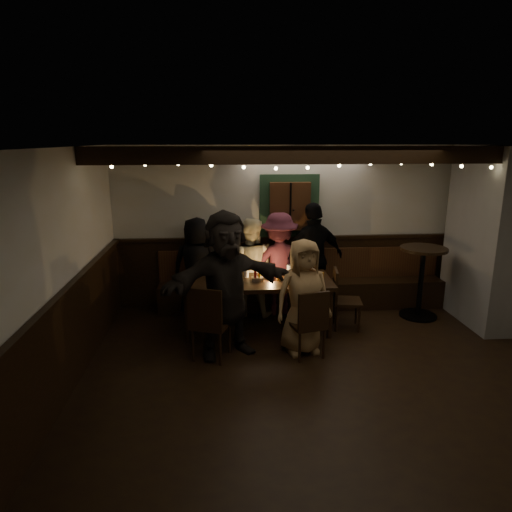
{
  "coord_description": "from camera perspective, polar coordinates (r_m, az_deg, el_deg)",
  "views": [
    {
      "loc": [
        -1.3,
        -4.74,
        2.68
      ],
      "look_at": [
        -0.8,
        1.6,
        1.05
      ],
      "focal_mm": 32.0,
      "sensor_mm": 36.0,
      "label": 1
    }
  ],
  "objects": [
    {
      "name": "person_f",
      "position": [
        5.68,
        -3.74,
        -3.59
      ],
      "size": [
        1.81,
        1.1,
        1.86
      ],
      "primitive_type": "imported",
      "rotation": [
        0.0,
        0.0,
        0.35
      ],
      "color": "black",
      "rests_on": "ground"
    },
    {
      "name": "person_e",
      "position": [
        7.19,
        7.19,
        -0.28
      ],
      "size": [
        1.11,
        0.73,
        1.75
      ],
      "primitive_type": "imported",
      "rotation": [
        0.0,
        0.0,
        3.46
      ],
      "color": "black",
      "rests_on": "ground"
    },
    {
      "name": "person_c",
      "position": [
        7.05,
        -0.78,
        -1.4
      ],
      "size": [
        0.86,
        0.74,
        1.53
      ],
      "primitive_type": "imported",
      "rotation": [
        0.0,
        0.0,
        2.9
      ],
      "color": "beige",
      "rests_on": "ground"
    },
    {
      "name": "person_a",
      "position": [
        7.12,
        -7.43,
        -1.32
      ],
      "size": [
        0.81,
        0.58,
        1.54
      ],
      "primitive_type": "imported",
      "rotation": [
        0.0,
        0.0,
        3.01
      ],
      "color": "black",
      "rests_on": "ground"
    },
    {
      "name": "person_g",
      "position": [
        5.83,
        5.9,
        -5.09
      ],
      "size": [
        0.81,
        0.6,
        1.49
      ],
      "primitive_type": "imported",
      "rotation": [
        0.0,
        0.0,
        0.19
      ],
      "color": "#A67F51",
      "rests_on": "ground"
    },
    {
      "name": "dining_table",
      "position": [
        6.47,
        0.13,
        -3.54
      ],
      "size": [
        2.11,
        0.9,
        0.91
      ],
      "color": "black",
      "rests_on": "ground"
    },
    {
      "name": "high_top",
      "position": [
        7.4,
        20.0,
        -2.06
      ],
      "size": [
        0.69,
        0.69,
        1.1
      ],
      "color": "black",
      "rests_on": "ground"
    },
    {
      "name": "chair_end",
      "position": [
        6.72,
        10.65,
        -4.86
      ],
      "size": [
        0.45,
        0.45,
        0.88
      ],
      "color": "black",
      "rests_on": "ground"
    },
    {
      "name": "chair_near_right",
      "position": [
        5.75,
        6.75,
        -7.97
      ],
      "size": [
        0.49,
        0.49,
        0.9
      ],
      "color": "black",
      "rests_on": "ground"
    },
    {
      "name": "room",
      "position": [
        6.79,
        16.02,
        0.13
      ],
      "size": [
        6.02,
        5.01,
        2.62
      ],
      "color": "black",
      "rests_on": "ground"
    },
    {
      "name": "person_d",
      "position": [
        7.09,
        2.86,
        -1.01
      ],
      "size": [
        1.09,
        0.7,
        1.61
      ],
      "primitive_type": "imported",
      "rotation": [
        0.0,
        0.0,
        3.24
      ],
      "color": "#512030",
      "rests_on": "ground"
    },
    {
      "name": "person_b",
      "position": [
        7.17,
        -4.51,
        -1.25
      ],
      "size": [
        0.61,
        0.45,
        1.51
      ],
      "primitive_type": "imported",
      "rotation": [
        0.0,
        0.0,
        2.96
      ],
      "color": "black",
      "rests_on": "ground"
    },
    {
      "name": "chair_near_left",
      "position": [
        5.65,
        -5.98,
        -7.89
      ],
      "size": [
        0.56,
        0.56,
        0.97
      ],
      "color": "black",
      "rests_on": "ground"
    }
  ]
}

